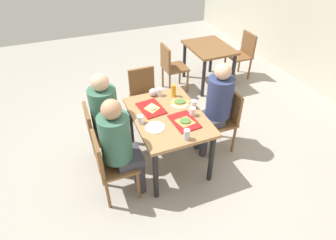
# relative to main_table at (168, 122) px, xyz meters

# --- Properties ---
(ground_plane) EXTENTS (10.00, 10.00, 0.02)m
(ground_plane) POSITION_rel_main_table_xyz_m (0.00, 0.00, -0.64)
(ground_plane) COLOR #9E998E
(main_table) EXTENTS (1.11, 0.80, 0.73)m
(main_table) POSITION_rel_main_table_xyz_m (0.00, 0.00, 0.00)
(main_table) COLOR #9E7247
(main_table) RESTS_ON ground_plane
(chair_near_left) EXTENTS (0.40, 0.40, 0.85)m
(chair_near_left) POSITION_rel_main_table_xyz_m (-0.28, -0.79, -0.13)
(chair_near_left) COLOR brown
(chair_near_left) RESTS_ON ground_plane
(chair_near_right) EXTENTS (0.40, 0.40, 0.85)m
(chair_near_right) POSITION_rel_main_table_xyz_m (0.28, -0.79, -0.13)
(chair_near_right) COLOR brown
(chair_near_right) RESTS_ON ground_plane
(chair_far_side) EXTENTS (0.40, 0.40, 0.85)m
(chair_far_side) POSITION_rel_main_table_xyz_m (0.00, 0.79, -0.13)
(chair_far_side) COLOR brown
(chair_far_side) RESTS_ON ground_plane
(chair_left_end) EXTENTS (0.40, 0.40, 0.85)m
(chair_left_end) POSITION_rel_main_table_xyz_m (-0.94, 0.00, -0.13)
(chair_left_end) COLOR brown
(chair_left_end) RESTS_ON ground_plane
(person_in_red) EXTENTS (0.32, 0.42, 1.26)m
(person_in_red) POSITION_rel_main_table_xyz_m (-0.28, -0.65, 0.12)
(person_in_red) COLOR #383842
(person_in_red) RESTS_ON ground_plane
(person_in_brown_jacket) EXTENTS (0.32, 0.42, 1.26)m
(person_in_brown_jacket) POSITION_rel_main_table_xyz_m (0.28, -0.65, 0.12)
(person_in_brown_jacket) COLOR #383842
(person_in_brown_jacket) RESTS_ON ground_plane
(person_far_side) EXTENTS (0.32, 0.42, 1.26)m
(person_far_side) POSITION_rel_main_table_xyz_m (-0.00, 0.65, 0.12)
(person_far_side) COLOR #383842
(person_far_side) RESTS_ON ground_plane
(tray_red_near) EXTENTS (0.39, 0.30, 0.02)m
(tray_red_near) POSITION_rel_main_table_xyz_m (-0.19, -0.14, 0.11)
(tray_red_near) COLOR red
(tray_red_near) RESTS_ON main_table
(tray_red_far) EXTENTS (0.38, 0.28, 0.02)m
(tray_red_far) POSITION_rel_main_table_xyz_m (0.19, 0.12, 0.11)
(tray_red_far) COLOR red
(tray_red_far) RESTS_ON main_table
(paper_plate_center) EXTENTS (0.22, 0.22, 0.01)m
(paper_plate_center) POSITION_rel_main_table_xyz_m (-0.17, 0.22, 0.10)
(paper_plate_center) COLOR white
(paper_plate_center) RESTS_ON main_table
(paper_plate_near_edge) EXTENTS (0.22, 0.22, 0.01)m
(paper_plate_near_edge) POSITION_rel_main_table_xyz_m (0.17, -0.22, 0.10)
(paper_plate_near_edge) COLOR white
(paper_plate_near_edge) RESTS_ON main_table
(pizza_slice_a) EXTENTS (0.20, 0.18, 0.02)m
(pizza_slice_a) POSITION_rel_main_table_xyz_m (-0.18, -0.13, 0.12)
(pizza_slice_a) COLOR #DBAD60
(pizza_slice_a) RESTS_ON tray_red_near
(pizza_slice_b) EXTENTS (0.24, 0.24, 0.02)m
(pizza_slice_b) POSITION_rel_main_table_xyz_m (0.21, 0.12, 0.12)
(pizza_slice_b) COLOR #C68C47
(pizza_slice_b) RESTS_ON tray_red_far
(pizza_slice_c) EXTENTS (0.22, 0.24, 0.02)m
(pizza_slice_c) POSITION_rel_main_table_xyz_m (-0.18, 0.23, 0.12)
(pizza_slice_c) COLOR #C68C47
(pizza_slice_c) RESTS_ON paper_plate_center
(plastic_cup_a) EXTENTS (0.07, 0.07, 0.10)m
(plastic_cup_a) POSITION_rel_main_table_xyz_m (-0.03, 0.34, 0.15)
(plastic_cup_a) COLOR white
(plastic_cup_a) RESTS_ON main_table
(plastic_cup_b) EXTENTS (0.07, 0.07, 0.10)m
(plastic_cup_b) POSITION_rel_main_table_xyz_m (0.03, -0.34, 0.15)
(plastic_cup_b) COLOR white
(plastic_cup_b) RESTS_ON main_table
(plastic_cup_c) EXTENTS (0.07, 0.07, 0.10)m
(plastic_cup_c) POSITION_rel_main_table_xyz_m (-0.44, 0.06, 0.15)
(plastic_cup_c) COLOR white
(plastic_cup_c) RESTS_ON main_table
(plastic_cup_d) EXTENTS (0.07, 0.07, 0.10)m
(plastic_cup_d) POSITION_rel_main_table_xyz_m (0.11, 0.26, 0.15)
(plastic_cup_d) COLOR white
(plastic_cup_d) RESTS_ON main_table
(soda_can) EXTENTS (0.07, 0.07, 0.12)m
(soda_can) POSITION_rel_main_table_xyz_m (0.47, 0.02, 0.16)
(soda_can) COLOR #B7BCC6
(soda_can) RESTS_ON main_table
(condiment_bottle) EXTENTS (0.06, 0.06, 0.16)m
(condiment_bottle) POSITION_rel_main_table_xyz_m (-0.36, 0.22, 0.18)
(condiment_bottle) COLOR orange
(condiment_bottle) RESTS_ON main_table
(foil_bundle) EXTENTS (0.10, 0.10, 0.10)m
(foil_bundle) POSITION_rel_main_table_xyz_m (-0.47, -0.02, 0.15)
(foil_bundle) COLOR silver
(foil_bundle) RESTS_ON main_table
(background_table) EXTENTS (0.90, 0.70, 0.73)m
(background_table) POSITION_rel_main_table_xyz_m (-1.64, 1.44, -0.02)
(background_table) COLOR brown
(background_table) RESTS_ON ground_plane
(background_chair_near) EXTENTS (0.40, 0.40, 0.85)m
(background_chair_near) POSITION_rel_main_table_xyz_m (-1.64, 0.71, -0.13)
(background_chair_near) COLOR brown
(background_chair_near) RESTS_ON ground_plane
(background_chair_far) EXTENTS (0.40, 0.40, 0.85)m
(background_chair_far) POSITION_rel_main_table_xyz_m (-1.64, 2.18, -0.13)
(background_chair_far) COLOR brown
(background_chair_far) RESTS_ON ground_plane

